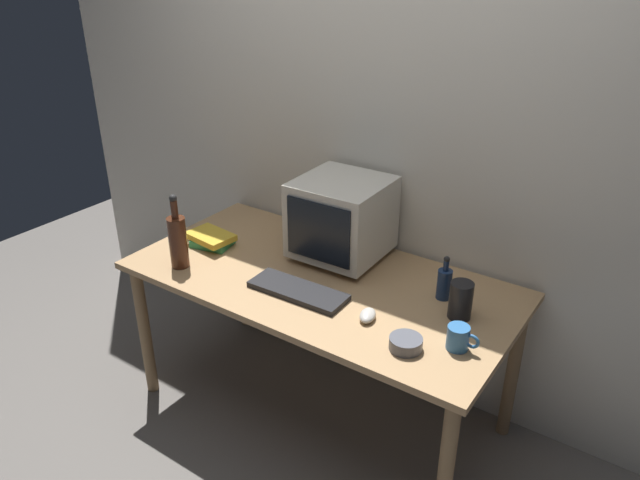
# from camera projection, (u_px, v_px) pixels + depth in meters

# --- Properties ---
(ground_plane) EXTENTS (6.00, 6.00, 0.00)m
(ground_plane) POSITION_uv_depth(u_px,v_px,m) (320.00, 409.00, 2.95)
(ground_plane) COLOR slate
(back_wall) EXTENTS (4.00, 0.08, 2.50)m
(back_wall) POSITION_uv_depth(u_px,v_px,m) (380.00, 135.00, 2.74)
(back_wall) COLOR silver
(back_wall) RESTS_ON ground
(desk) EXTENTS (1.68, 0.83, 0.74)m
(desk) POSITION_uv_depth(u_px,v_px,m) (320.00, 293.00, 2.65)
(desk) COLOR tan
(desk) RESTS_ON ground
(crt_monitor) EXTENTS (0.39, 0.40, 0.37)m
(crt_monitor) POSITION_uv_depth(u_px,v_px,m) (342.00, 218.00, 2.70)
(crt_monitor) COLOR beige
(crt_monitor) RESTS_ON desk
(keyboard) EXTENTS (0.42, 0.16, 0.02)m
(keyboard) POSITION_uv_depth(u_px,v_px,m) (297.00, 291.00, 2.50)
(keyboard) COLOR black
(keyboard) RESTS_ON desk
(computer_mouse) EXTENTS (0.09, 0.11, 0.04)m
(computer_mouse) POSITION_uv_depth(u_px,v_px,m) (368.00, 315.00, 2.32)
(computer_mouse) COLOR beige
(computer_mouse) RESTS_ON desk
(bottle_tall) EXTENTS (0.08, 0.08, 0.34)m
(bottle_tall) POSITION_uv_depth(u_px,v_px,m) (178.00, 240.00, 2.65)
(bottle_tall) COLOR #472314
(bottle_tall) RESTS_ON desk
(bottle_short) EXTENTS (0.06, 0.06, 0.19)m
(bottle_short) POSITION_uv_depth(u_px,v_px,m) (444.00, 283.00, 2.44)
(bottle_short) COLOR navy
(bottle_short) RESTS_ON desk
(book_stack) EXTENTS (0.23, 0.17, 0.06)m
(book_stack) POSITION_uv_depth(u_px,v_px,m) (211.00, 239.00, 2.87)
(book_stack) COLOR #33894C
(book_stack) RESTS_ON desk
(mug) EXTENTS (0.12, 0.08, 0.09)m
(mug) POSITION_uv_depth(u_px,v_px,m) (459.00, 338.00, 2.15)
(mug) COLOR #3370B2
(mug) RESTS_ON desk
(cd_spindle) EXTENTS (0.12, 0.12, 0.04)m
(cd_spindle) POSITION_uv_depth(u_px,v_px,m) (406.00, 343.00, 2.15)
(cd_spindle) COLOR #595B66
(cd_spindle) RESTS_ON desk
(metal_canister) EXTENTS (0.09, 0.09, 0.15)m
(metal_canister) POSITION_uv_depth(u_px,v_px,m) (461.00, 300.00, 2.31)
(metal_canister) COLOR black
(metal_canister) RESTS_ON desk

